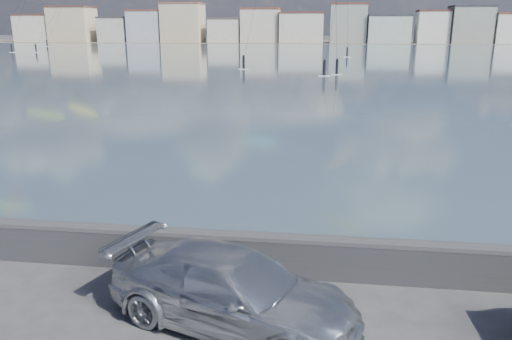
# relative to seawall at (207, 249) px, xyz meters

# --- Properties ---
(ground) EXTENTS (700.00, 700.00, 0.00)m
(ground) POSITION_rel_seawall_xyz_m (0.00, -2.70, -0.58)
(ground) COLOR #333335
(ground) RESTS_ON ground
(bay_water) EXTENTS (500.00, 177.00, 0.00)m
(bay_water) POSITION_rel_seawall_xyz_m (0.00, 88.80, -0.58)
(bay_water) COLOR #3B4F5E
(bay_water) RESTS_ON ground
(far_shore_strip) EXTENTS (500.00, 60.00, 0.00)m
(far_shore_strip) POSITION_rel_seawall_xyz_m (0.00, 197.30, -0.57)
(far_shore_strip) COLOR #4C473D
(far_shore_strip) RESTS_ON ground
(seawall) EXTENTS (400.00, 0.36, 1.08)m
(seawall) POSITION_rel_seawall_xyz_m (0.00, 0.00, 0.00)
(seawall) COLOR #28282B
(seawall) RESTS_ON ground
(far_buildings) EXTENTS (240.79, 13.26, 14.60)m
(far_buildings) POSITION_rel_seawall_xyz_m (1.31, 183.30, 5.44)
(far_buildings) COLOR beige
(far_buildings) RESTS_ON ground
(car_silver) EXTENTS (5.52, 3.67, 1.49)m
(car_silver) POSITION_rel_seawall_xyz_m (1.00, -2.13, 0.16)
(car_silver) COLOR #BABDC2
(car_silver) RESTS_ON ground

